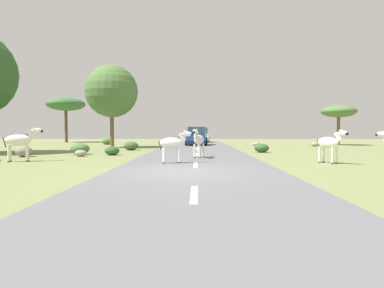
% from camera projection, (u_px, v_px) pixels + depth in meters
% --- Properties ---
extents(ground_plane, '(90.00, 90.00, 0.00)m').
position_uv_depth(ground_plane, '(182.00, 173.00, 11.16)').
color(ground_plane, olive).
extents(road, '(6.00, 64.00, 0.05)m').
position_uv_depth(road, '(195.00, 172.00, 11.16)').
color(road, slate).
rests_on(road, ground_plane).
extents(lane_markings, '(0.16, 56.00, 0.01)m').
position_uv_depth(lane_markings, '(195.00, 175.00, 10.16)').
color(lane_markings, silver).
rests_on(lane_markings, road).
extents(zebra_0, '(0.72, 1.55, 1.50)m').
position_uv_depth(zebra_0, '(198.00, 140.00, 16.71)').
color(zebra_0, silver).
rests_on(zebra_0, road).
extents(zebra_2, '(1.66, 0.81, 1.62)m').
position_uv_depth(zebra_2, '(20.00, 141.00, 15.18)').
color(zebra_2, silver).
rests_on(zebra_2, ground_plane).
extents(zebra_3, '(1.47, 0.57, 1.40)m').
position_uv_depth(zebra_3, '(173.00, 143.00, 13.99)').
color(zebra_3, silver).
rests_on(zebra_3, road).
extents(zebra_4, '(0.98, 1.46, 1.50)m').
position_uv_depth(zebra_4, '(330.00, 143.00, 14.31)').
color(zebra_4, silver).
rests_on(zebra_4, ground_plane).
extents(car_0, '(2.16, 4.41, 1.74)m').
position_uv_depth(car_0, '(200.00, 135.00, 40.08)').
color(car_0, white).
rests_on(car_0, road).
extents(car_1, '(2.17, 4.41, 1.74)m').
position_uv_depth(car_1, '(197.00, 137.00, 31.77)').
color(car_1, '#1E479E').
rests_on(car_1, road).
extents(tree_0, '(4.36, 4.36, 6.89)m').
position_uv_depth(tree_0, '(112.00, 91.00, 27.47)').
color(tree_0, brown).
rests_on(tree_0, ground_plane).
extents(tree_1, '(3.34, 3.34, 3.90)m').
position_uv_depth(tree_1, '(339.00, 112.00, 32.22)').
color(tree_1, brown).
rests_on(tree_1, ground_plane).
extents(tree_5, '(4.57, 4.57, 5.43)m').
position_uv_depth(tree_5, '(66.00, 104.00, 39.87)').
color(tree_5, brown).
rests_on(tree_5, ground_plane).
extents(bush_0, '(1.14, 1.02, 0.68)m').
position_uv_depth(bush_0, '(80.00, 149.00, 19.81)').
color(bush_0, '#4C7038').
rests_on(bush_0, ground_plane).
extents(bush_1, '(1.15, 1.04, 0.69)m').
position_uv_depth(bush_1, '(108.00, 141.00, 33.79)').
color(bush_1, '#4C7038').
rests_on(bush_1, ground_plane).
extents(bush_2, '(0.95, 0.86, 0.57)m').
position_uv_depth(bush_2, '(262.00, 148.00, 21.61)').
color(bush_2, '#2D5628').
rests_on(bush_2, ground_plane).
extents(bush_3, '(0.85, 0.77, 0.51)m').
position_uv_depth(bush_3, '(112.00, 151.00, 19.23)').
color(bush_3, '#2D5628').
rests_on(bush_3, ground_plane).
extents(bush_4, '(1.07, 0.96, 0.64)m').
position_uv_depth(bush_4, '(131.00, 146.00, 24.12)').
color(bush_4, '#425B2D').
rests_on(bush_4, ground_plane).
extents(rock_0, '(0.60, 0.51, 0.37)m').
position_uv_depth(rock_0, '(314.00, 144.00, 29.92)').
color(rock_0, gray).
rests_on(rock_0, ground_plane).
extents(rock_1, '(0.89, 0.80, 0.58)m').
position_uv_depth(rock_1, '(24.00, 152.00, 17.93)').
color(rock_1, gray).
rests_on(rock_1, ground_plane).
extents(rock_2, '(0.64, 0.65, 0.38)m').
position_uv_depth(rock_2, '(256.00, 144.00, 30.31)').
color(rock_2, gray).
rests_on(rock_2, ground_plane).
extents(rock_3, '(0.66, 0.51, 0.36)m').
position_uv_depth(rock_3, '(81.00, 153.00, 18.27)').
color(rock_3, gray).
rests_on(rock_3, ground_plane).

